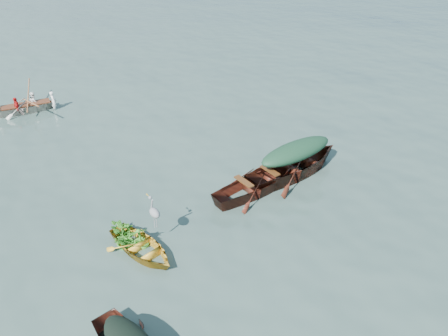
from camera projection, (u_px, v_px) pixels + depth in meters
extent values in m
plane|color=#39514A|center=(287.00, 229.00, 11.88)|extent=(140.00, 140.00, 0.00)
imported|color=orange|center=(142.00, 253.00, 11.07)|extent=(1.62, 2.85, 0.69)
imported|color=#451F10|center=(294.00, 175.00, 14.19)|extent=(5.14, 1.63, 1.25)
imported|color=#501F14|center=(256.00, 192.00, 13.37)|extent=(4.24, 1.33, 0.98)
imported|color=silver|center=(28.00, 112.00, 18.41)|extent=(3.62, 1.64, 0.79)
ellipsoid|color=#193E27|center=(296.00, 152.00, 13.73)|extent=(2.83, 0.90, 0.52)
imported|color=#20721E|center=(127.00, 223.00, 11.06)|extent=(0.85, 1.01, 0.60)
imported|color=white|center=(23.00, 95.00, 18.01)|extent=(2.57, 1.36, 0.76)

